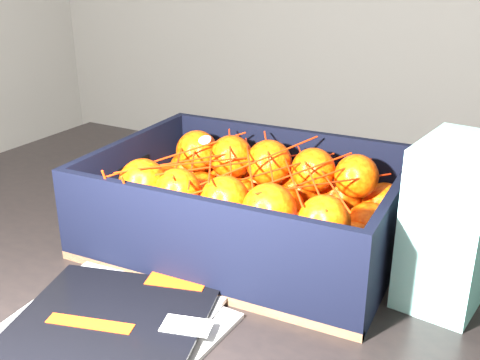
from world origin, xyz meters
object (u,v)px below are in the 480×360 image
at_px(table, 207,297).
at_px(retail_carton, 453,222).
at_px(produce_crate, 249,217).
at_px(magazine_stack, 90,346).

xyz_separation_m(table, retail_carton, (0.34, 0.01, 0.20)).
xyz_separation_m(produce_crate, retail_carton, (0.28, -0.02, 0.06)).
bearing_deg(retail_carton, produce_crate, -174.10).
height_order(table, produce_crate, produce_crate).
height_order(produce_crate, retail_carton, retail_carton).
height_order(table, magazine_stack, magazine_stack).
bearing_deg(produce_crate, retail_carton, -4.03).
height_order(table, retail_carton, retail_carton).
bearing_deg(retail_carton, magazine_stack, -128.60).
bearing_deg(magazine_stack, table, 93.21).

